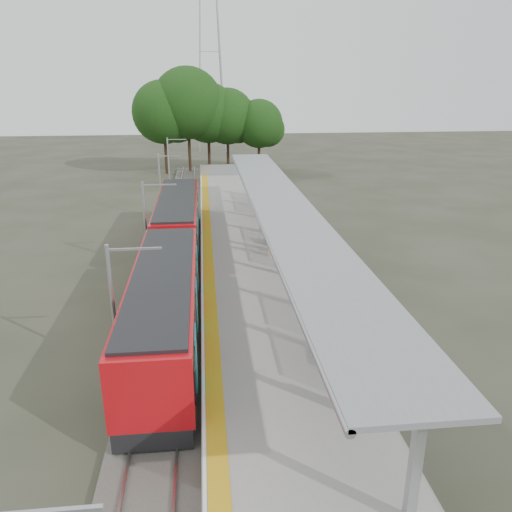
{
  "coord_description": "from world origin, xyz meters",
  "views": [
    {
      "loc": [
        -2.67,
        -10.86,
        11.12
      ],
      "look_at": [
        -0.04,
        13.89,
        2.3
      ],
      "focal_mm": 35.0,
      "sensor_mm": 36.0,
      "label": 1
    }
  ],
  "objects_px": {
    "bench_mid": "(274,236)",
    "info_pillar_far": "(272,242)",
    "info_pillar_near": "(348,390)",
    "litter_bin": "(284,246)",
    "train": "(173,253)",
    "bench_near": "(352,352)",
    "bench_far": "(280,224)"
  },
  "relations": [
    {
      "from": "bench_near",
      "to": "info_pillar_far",
      "type": "distance_m",
      "value": 12.62
    },
    {
      "from": "train",
      "to": "bench_near",
      "type": "height_order",
      "value": "train"
    },
    {
      "from": "info_pillar_near",
      "to": "litter_bin",
      "type": "relative_size",
      "value": 1.67
    },
    {
      "from": "bench_near",
      "to": "bench_far",
      "type": "relative_size",
      "value": 1.1
    },
    {
      "from": "info_pillar_far",
      "to": "bench_mid",
      "type": "bearing_deg",
      "value": 83.76
    },
    {
      "from": "bench_near",
      "to": "info_pillar_near",
      "type": "height_order",
      "value": "info_pillar_near"
    },
    {
      "from": "info_pillar_near",
      "to": "bench_far",
      "type": "bearing_deg",
      "value": 108.5
    },
    {
      "from": "bench_mid",
      "to": "bench_far",
      "type": "distance_m",
      "value": 3.03
    },
    {
      "from": "train",
      "to": "litter_bin",
      "type": "height_order",
      "value": "train"
    },
    {
      "from": "bench_mid",
      "to": "litter_bin",
      "type": "xyz_separation_m",
      "value": [
        0.34,
        -1.98,
        -0.04
      ]
    },
    {
      "from": "info_pillar_far",
      "to": "litter_bin",
      "type": "xyz_separation_m",
      "value": [
        0.75,
        0.28,
        -0.39
      ]
    },
    {
      "from": "train",
      "to": "info_pillar_far",
      "type": "distance_m",
      "value": 6.09
    },
    {
      "from": "info_pillar_near",
      "to": "info_pillar_far",
      "type": "bearing_deg",
      "value": 112.58
    },
    {
      "from": "bench_far",
      "to": "info_pillar_far",
      "type": "height_order",
      "value": "info_pillar_far"
    },
    {
      "from": "bench_near",
      "to": "info_pillar_near",
      "type": "xyz_separation_m",
      "value": [
        -0.88,
        -2.5,
        0.11
      ]
    },
    {
      "from": "bench_mid",
      "to": "litter_bin",
      "type": "height_order",
      "value": "bench_mid"
    },
    {
      "from": "bench_mid",
      "to": "litter_bin",
      "type": "distance_m",
      "value": 2.01
    },
    {
      "from": "bench_near",
      "to": "info_pillar_far",
      "type": "xyz_separation_m",
      "value": [
        -1.29,
        12.55,
        0.29
      ]
    },
    {
      "from": "litter_bin",
      "to": "info_pillar_near",
      "type": "bearing_deg",
      "value": -91.28
    },
    {
      "from": "info_pillar_near",
      "to": "info_pillar_far",
      "type": "distance_m",
      "value": 15.06
    },
    {
      "from": "bench_mid",
      "to": "info_pillar_far",
      "type": "bearing_deg",
      "value": -115.23
    },
    {
      "from": "train",
      "to": "bench_far",
      "type": "relative_size",
      "value": 18.1
    },
    {
      "from": "bench_far",
      "to": "info_pillar_far",
      "type": "bearing_deg",
      "value": -96.24
    },
    {
      "from": "bench_near",
      "to": "info_pillar_far",
      "type": "relative_size",
      "value": 0.83
    },
    {
      "from": "train",
      "to": "bench_mid",
      "type": "xyz_separation_m",
      "value": [
        6.23,
        4.08,
        -0.53
      ]
    },
    {
      "from": "train",
      "to": "litter_bin",
      "type": "distance_m",
      "value": 6.92
    },
    {
      "from": "bench_mid",
      "to": "info_pillar_far",
      "type": "relative_size",
      "value": 0.75
    },
    {
      "from": "bench_far",
      "to": "litter_bin",
      "type": "height_order",
      "value": "bench_far"
    },
    {
      "from": "train",
      "to": "info_pillar_near",
      "type": "distance_m",
      "value": 14.63
    },
    {
      "from": "bench_mid",
      "to": "litter_bin",
      "type": "bearing_deg",
      "value": -95.18
    },
    {
      "from": "bench_near",
      "to": "bench_mid",
      "type": "distance_m",
      "value": 14.84
    },
    {
      "from": "bench_mid",
      "to": "bench_far",
      "type": "xyz_separation_m",
      "value": [
        0.88,
        2.9,
        0.01
      ]
    }
  ]
}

